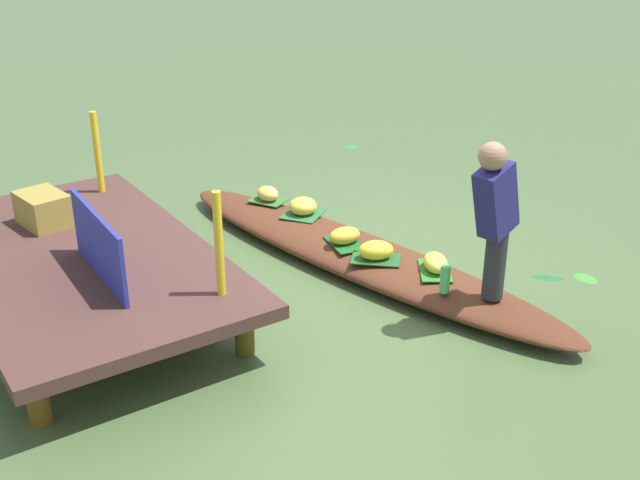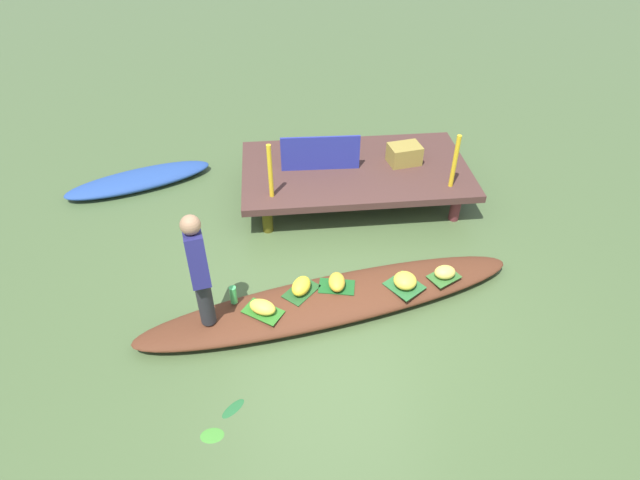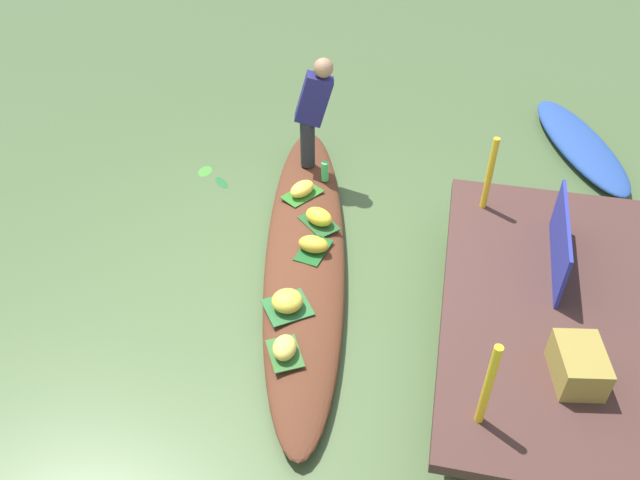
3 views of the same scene
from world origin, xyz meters
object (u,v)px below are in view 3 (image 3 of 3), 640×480
banana_bunch_3 (313,244)px  vendor_person (313,108)px  vendor_boat (305,254)px  banana_bunch_0 (285,348)px  water_bottle (325,171)px  banana_bunch_4 (302,189)px  produce_crate (578,365)px  market_banner (560,241)px  banana_bunch_1 (319,217)px  banana_bunch_2 (287,301)px  moored_boat (580,145)px

banana_bunch_3 → vendor_person: 1.58m
vendor_boat → banana_bunch_3: (0.06, 0.09, 0.19)m
banana_bunch_0 → water_bottle: (-2.40, -0.16, 0.03)m
water_bottle → vendor_person: bearing=-146.4°
vendor_boat → banana_bunch_4: banana_bunch_4 is taller
banana_bunch_0 → produce_crate: 2.16m
water_bottle → market_banner: (1.18, 2.24, 0.40)m
vendor_boat → market_banner: size_ratio=4.01×
banana_bunch_3 → banana_bunch_1: bearing=-175.3°
banana_bunch_0 → banana_bunch_1: bearing=-177.6°
banana_bunch_3 → vendor_person: (-1.42, -0.30, 0.63)m
banana_bunch_1 → banana_bunch_2: size_ratio=1.08×
moored_boat → vendor_person: vendor_person is taller
banana_bunch_2 → banana_bunch_0: bearing=11.5°
banana_bunch_4 → market_banner: bearing=70.3°
produce_crate → banana_bunch_0: bearing=-89.6°
banana_bunch_3 → water_bottle: 1.15m
moored_boat → produce_crate: produce_crate is taller
banana_bunch_3 → produce_crate: size_ratio=0.65×
banana_bunch_0 → water_bottle: 2.40m
banana_bunch_2 → water_bottle: bearing=-178.3°
banana_bunch_0 → banana_bunch_1: (-1.65, -0.07, 0.01)m
vendor_boat → vendor_person: vendor_person is taller
banana_bunch_0 → banana_bunch_3: 1.25m
moored_boat → market_banner: (2.68, -0.59, 0.63)m
banana_bunch_1 → vendor_person: vendor_person is taller
water_bottle → market_banner: size_ratio=0.20×
banana_bunch_0 → banana_bunch_2: 0.50m
banana_bunch_4 → banana_bunch_0: bearing=9.2°
moored_boat → banana_bunch_0: banana_bunch_0 is taller
banana_bunch_3 → vendor_boat: bearing=-121.1°
water_bottle → produce_crate: 3.32m
vendor_person → banana_bunch_4: bearing=0.1°
banana_bunch_1 → produce_crate: produce_crate is taller
banana_bunch_1 → banana_bunch_2: 1.17m
banana_bunch_4 → water_bottle: 0.36m
banana_bunch_0 → vendor_person: bearing=-172.8°
vendor_person → water_bottle: (0.27, 0.18, -0.60)m
market_banner → produce_crate: size_ratio=2.48×
moored_boat → banana_bunch_1: banana_bunch_1 is taller
moored_boat → water_bottle: 3.21m
banana_bunch_4 → produce_crate: size_ratio=0.68×
banana_bunch_3 → market_banner: 2.16m
vendor_person → produce_crate: 3.64m
banana_bunch_3 → water_bottle: water_bottle is taller
banana_bunch_0 → moored_boat: bearing=145.6°
banana_bunch_0 → banana_bunch_4: size_ratio=0.82×
banana_bunch_4 → banana_bunch_1: bearing=31.7°
banana_bunch_2 → vendor_person: 2.28m
moored_boat → banana_bunch_2: banana_bunch_2 is taller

